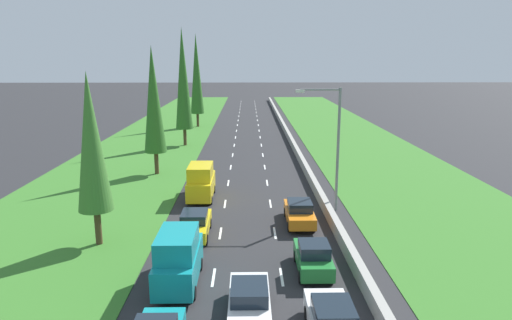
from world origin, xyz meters
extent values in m
plane|color=#28282B|center=(0.00, 60.00, 0.00)|extent=(300.00, 300.00, 0.00)
cube|color=#387528|center=(-12.65, 60.00, 0.02)|extent=(14.00, 140.00, 0.04)
cube|color=#387528|center=(14.35, 60.00, 0.02)|extent=(14.00, 140.00, 0.04)
cube|color=#9E9B93|center=(5.70, 60.00, 0.42)|extent=(0.44, 120.00, 0.85)
cube|color=white|center=(-1.75, 21.00, 0.01)|extent=(0.14, 2.00, 0.01)
cube|color=white|center=(-1.75, 27.00, 0.01)|extent=(0.14, 2.00, 0.01)
cube|color=white|center=(-1.75, 33.00, 0.01)|extent=(0.14, 2.00, 0.01)
cube|color=white|center=(-1.75, 39.00, 0.01)|extent=(0.14, 2.00, 0.01)
cube|color=white|center=(-1.75, 45.00, 0.01)|extent=(0.14, 2.00, 0.01)
cube|color=white|center=(-1.75, 51.00, 0.01)|extent=(0.14, 2.00, 0.01)
cube|color=white|center=(-1.75, 57.00, 0.01)|extent=(0.14, 2.00, 0.01)
cube|color=white|center=(-1.75, 63.00, 0.01)|extent=(0.14, 2.00, 0.01)
cube|color=white|center=(-1.75, 69.00, 0.01)|extent=(0.14, 2.00, 0.01)
cube|color=white|center=(-1.75, 75.00, 0.01)|extent=(0.14, 2.00, 0.01)
cube|color=white|center=(-1.75, 81.00, 0.01)|extent=(0.14, 2.00, 0.01)
cube|color=white|center=(-1.75, 87.00, 0.01)|extent=(0.14, 2.00, 0.01)
cube|color=white|center=(-1.75, 93.00, 0.01)|extent=(0.14, 2.00, 0.01)
cube|color=white|center=(-1.75, 99.00, 0.01)|extent=(0.14, 2.00, 0.01)
cube|color=white|center=(-1.75, 105.00, 0.01)|extent=(0.14, 2.00, 0.01)
cube|color=white|center=(-1.75, 111.00, 0.01)|extent=(0.14, 2.00, 0.01)
cube|color=white|center=(-1.75, 117.00, 0.01)|extent=(0.14, 2.00, 0.01)
cube|color=white|center=(1.75, 21.00, 0.01)|extent=(0.14, 2.00, 0.01)
cube|color=white|center=(1.75, 27.00, 0.01)|extent=(0.14, 2.00, 0.01)
cube|color=white|center=(1.75, 33.00, 0.01)|extent=(0.14, 2.00, 0.01)
cube|color=white|center=(1.75, 39.00, 0.01)|extent=(0.14, 2.00, 0.01)
cube|color=white|center=(1.75, 45.00, 0.01)|extent=(0.14, 2.00, 0.01)
cube|color=white|center=(1.75, 51.00, 0.01)|extent=(0.14, 2.00, 0.01)
cube|color=white|center=(1.75, 57.00, 0.01)|extent=(0.14, 2.00, 0.01)
cube|color=white|center=(1.75, 63.00, 0.01)|extent=(0.14, 2.00, 0.01)
cube|color=white|center=(1.75, 69.00, 0.01)|extent=(0.14, 2.00, 0.01)
cube|color=white|center=(1.75, 75.00, 0.01)|extent=(0.14, 2.00, 0.01)
cube|color=white|center=(1.75, 81.00, 0.01)|extent=(0.14, 2.00, 0.01)
cube|color=white|center=(1.75, 87.00, 0.01)|extent=(0.14, 2.00, 0.01)
cube|color=white|center=(1.75, 93.00, 0.01)|extent=(0.14, 2.00, 0.01)
cube|color=white|center=(1.75, 99.00, 0.01)|extent=(0.14, 2.00, 0.01)
cube|color=white|center=(1.75, 105.00, 0.01)|extent=(0.14, 2.00, 0.01)
cube|color=white|center=(1.75, 111.00, 0.01)|extent=(0.14, 2.00, 0.01)
cube|color=white|center=(1.75, 117.00, 0.01)|extent=(0.14, 2.00, 0.01)
cube|color=teal|center=(-3.39, 20.40, 1.02)|extent=(1.90, 4.90, 1.40)
cube|color=teal|center=(-3.39, 20.10, 2.27)|extent=(1.80, 3.10, 1.10)
cylinder|color=black|center=(-4.26, 21.91, 0.32)|extent=(0.22, 0.64, 0.64)
cylinder|color=black|center=(-2.52, 21.91, 0.32)|extent=(0.22, 0.64, 0.64)
cylinder|color=black|center=(-4.26, 18.88, 0.32)|extent=(0.22, 0.64, 0.64)
cylinder|color=black|center=(-2.52, 18.88, 0.32)|extent=(0.22, 0.64, 0.64)
cube|color=yellow|center=(-3.32, 26.60, 0.68)|extent=(1.76, 4.50, 0.72)
cube|color=#19232D|center=(-3.32, 26.45, 1.34)|extent=(1.56, 1.90, 0.60)
cylinder|color=black|center=(-4.12, 28.00, 0.32)|extent=(0.22, 0.64, 0.64)
cylinder|color=black|center=(-2.52, 28.00, 0.32)|extent=(0.22, 0.64, 0.64)
cylinder|color=black|center=(-4.12, 25.21, 0.32)|extent=(0.22, 0.64, 0.64)
cylinder|color=black|center=(-2.52, 25.21, 0.32)|extent=(0.22, 0.64, 0.64)
cube|color=#19232D|center=(3.37, 15.48, 1.34)|extent=(1.56, 1.90, 0.60)
cylinder|color=black|center=(2.57, 17.03, 0.32)|extent=(0.22, 0.64, 0.64)
cylinder|color=black|center=(4.17, 17.03, 0.32)|extent=(0.22, 0.64, 0.64)
cube|color=#237A33|center=(3.43, 21.59, 0.70)|extent=(1.68, 3.90, 0.76)
cube|color=#19232D|center=(3.43, 21.29, 1.40)|extent=(1.52, 1.60, 0.64)
cylinder|color=black|center=(2.67, 22.80, 0.32)|extent=(0.22, 0.64, 0.64)
cylinder|color=black|center=(4.19, 22.80, 0.32)|extent=(0.22, 0.64, 0.64)
cylinder|color=black|center=(2.67, 20.38, 0.32)|extent=(0.22, 0.64, 0.64)
cylinder|color=black|center=(4.19, 20.38, 0.32)|extent=(0.22, 0.64, 0.64)
cube|color=white|center=(0.08, 17.23, 0.68)|extent=(1.76, 4.50, 0.72)
cube|color=#19232D|center=(0.08, 17.08, 1.34)|extent=(1.56, 1.90, 0.60)
cylinder|color=black|center=(-0.72, 18.63, 0.32)|extent=(0.22, 0.64, 0.64)
cylinder|color=black|center=(0.88, 18.63, 0.32)|extent=(0.22, 0.64, 0.64)
cube|color=yellow|center=(-3.71, 34.48, 1.02)|extent=(1.90, 4.90, 1.40)
cube|color=yellow|center=(-3.71, 34.18, 2.27)|extent=(1.80, 3.10, 1.10)
cylinder|color=black|center=(-4.58, 36.00, 0.32)|extent=(0.22, 0.64, 0.64)
cylinder|color=black|center=(-2.84, 36.00, 0.32)|extent=(0.22, 0.64, 0.64)
cylinder|color=black|center=(-4.58, 32.96, 0.32)|extent=(0.22, 0.64, 0.64)
cylinder|color=black|center=(-2.84, 32.96, 0.32)|extent=(0.22, 0.64, 0.64)
cube|color=orange|center=(3.50, 28.68, 0.68)|extent=(1.76, 4.50, 0.72)
cube|color=#19232D|center=(3.50, 28.53, 1.34)|extent=(1.56, 1.90, 0.60)
cylinder|color=black|center=(2.70, 30.08, 0.32)|extent=(0.22, 0.64, 0.64)
cylinder|color=black|center=(4.30, 30.08, 0.32)|extent=(0.22, 0.64, 0.64)
cylinder|color=black|center=(2.70, 27.29, 0.32)|extent=(0.22, 0.64, 0.64)
cylinder|color=black|center=(4.30, 27.29, 0.32)|extent=(0.22, 0.64, 0.64)
cylinder|color=#4C3823|center=(-8.96, 25.39, 1.10)|extent=(0.39, 0.39, 2.20)
cone|color=#3D752D|center=(-8.96, 25.39, 6.26)|extent=(2.06, 2.06, 8.12)
cylinder|color=#4C3823|center=(-8.80, 42.36, 1.10)|extent=(0.40, 0.40, 2.20)
cone|color=#2D6623|center=(-8.80, 42.36, 7.20)|extent=(2.10, 2.10, 10.00)
cylinder|color=#4C3823|center=(-8.05, 57.08, 1.10)|extent=(0.41, 0.41, 2.20)
cone|color=#2D6623|center=(-8.05, 57.08, 8.48)|extent=(2.17, 2.17, 12.56)
cylinder|color=#4C3823|center=(-8.16, 73.37, 1.10)|extent=(0.41, 0.41, 2.20)
cone|color=#2D6623|center=(-8.16, 73.37, 8.50)|extent=(2.17, 2.17, 12.61)
cylinder|color=gray|center=(6.48, 31.29, 4.50)|extent=(0.20, 0.20, 9.00)
cylinder|color=gray|center=(5.08, 31.29, 8.85)|extent=(2.80, 0.12, 0.12)
cube|color=silver|center=(3.68, 31.29, 8.75)|extent=(0.60, 0.28, 0.20)
camera|label=1|loc=(0.06, -0.39, 11.00)|focal=31.83mm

